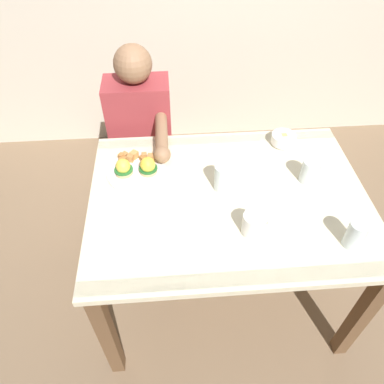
# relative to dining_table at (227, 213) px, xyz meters

# --- Properties ---
(ground_plane) EXTENTS (6.00, 6.00, 0.00)m
(ground_plane) POSITION_rel_dining_table_xyz_m (0.00, 0.00, -0.63)
(ground_plane) COLOR #7F664C
(dining_table) EXTENTS (1.20, 0.90, 0.74)m
(dining_table) POSITION_rel_dining_table_xyz_m (0.00, 0.00, 0.00)
(dining_table) COLOR beige
(dining_table) RESTS_ON ground_plane
(eggs_benedict_plate) EXTENTS (0.27, 0.27, 0.09)m
(eggs_benedict_plate) POSITION_rel_dining_table_xyz_m (-0.40, 0.18, 0.13)
(eggs_benedict_plate) COLOR white
(eggs_benedict_plate) RESTS_ON dining_table
(fruit_bowl) EXTENTS (0.12, 0.12, 0.06)m
(fruit_bowl) POSITION_rel_dining_table_xyz_m (0.32, 0.34, 0.14)
(fruit_bowl) COLOR white
(fruit_bowl) RESTS_ON dining_table
(coffee_mug) EXTENTS (0.11, 0.08, 0.09)m
(coffee_mug) POSITION_rel_dining_table_xyz_m (0.06, -0.20, 0.16)
(coffee_mug) COLOR white
(coffee_mug) RESTS_ON dining_table
(fork) EXTENTS (0.14, 0.10, 0.00)m
(fork) POSITION_rel_dining_table_xyz_m (-0.03, 0.24, 0.11)
(fork) COLOR silver
(fork) RESTS_ON dining_table
(water_glass_near) EXTENTS (0.08, 0.08, 0.11)m
(water_glass_near) POSITION_rel_dining_table_xyz_m (0.36, 0.07, 0.16)
(water_glass_near) COLOR silver
(water_glass_near) RESTS_ON dining_table
(water_glass_far) EXTENTS (0.08, 0.08, 0.13)m
(water_glass_far) POSITION_rel_dining_table_xyz_m (-0.02, 0.05, 0.16)
(water_glass_far) COLOR silver
(water_glass_far) RESTS_ON dining_table
(water_glass_extra) EXTENTS (0.07, 0.07, 0.12)m
(water_glass_extra) POSITION_rel_dining_table_xyz_m (0.43, -0.29, 0.16)
(water_glass_extra) COLOR silver
(water_glass_extra) RESTS_ON dining_table
(diner_person) EXTENTS (0.34, 0.54, 1.14)m
(diner_person) POSITION_rel_dining_table_xyz_m (-0.40, 0.60, 0.02)
(diner_person) COLOR #33333D
(diner_person) RESTS_ON ground_plane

